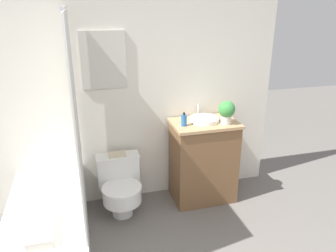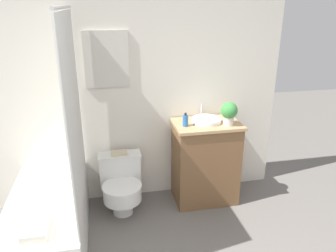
{
  "view_description": "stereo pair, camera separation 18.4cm",
  "coord_description": "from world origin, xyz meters",
  "px_view_note": "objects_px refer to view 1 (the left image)",
  "views": [
    {
      "loc": [
        -0.42,
        -0.86,
        2.0
      ],
      "look_at": [
        0.32,
        1.82,
        0.95
      ],
      "focal_mm": 35.0,
      "sensor_mm": 36.0,
      "label": 1
    },
    {
      "loc": [
        -0.24,
        -0.9,
        2.0
      ],
      "look_at": [
        0.32,
        1.82,
        0.95
      ],
      "focal_mm": 35.0,
      "sensor_mm": 36.0,
      "label": 2
    }
  ],
  "objects_px": {
    "soap_bottle": "(184,120)",
    "potted_plant": "(227,111)",
    "toilet": "(120,185)",
    "sink": "(204,119)",
    "book_on_tank": "(117,154)"
  },
  "relations": [
    {
      "from": "toilet",
      "to": "sink",
      "type": "height_order",
      "value": "sink"
    },
    {
      "from": "sink",
      "to": "soap_bottle",
      "type": "height_order",
      "value": "soap_bottle"
    },
    {
      "from": "sink",
      "to": "potted_plant",
      "type": "height_order",
      "value": "potted_plant"
    },
    {
      "from": "potted_plant",
      "to": "sink",
      "type": "bearing_deg",
      "value": 145.89
    },
    {
      "from": "soap_bottle",
      "to": "potted_plant",
      "type": "xyz_separation_m",
      "value": [
        0.42,
        -0.06,
        0.08
      ]
    },
    {
      "from": "toilet",
      "to": "sink",
      "type": "bearing_deg",
      "value": 2.72
    },
    {
      "from": "sink",
      "to": "book_on_tank",
      "type": "height_order",
      "value": "sink"
    },
    {
      "from": "soap_bottle",
      "to": "book_on_tank",
      "type": "height_order",
      "value": "soap_bottle"
    },
    {
      "from": "potted_plant",
      "to": "book_on_tank",
      "type": "bearing_deg",
      "value": 169.09
    },
    {
      "from": "potted_plant",
      "to": "book_on_tank",
      "type": "relative_size",
      "value": 1.44
    },
    {
      "from": "soap_bottle",
      "to": "toilet",
      "type": "bearing_deg",
      "value": 177.56
    },
    {
      "from": "toilet",
      "to": "sink",
      "type": "xyz_separation_m",
      "value": [
        0.88,
        0.04,
        0.6
      ]
    },
    {
      "from": "toilet",
      "to": "book_on_tank",
      "type": "bearing_deg",
      "value": 90.0
    },
    {
      "from": "soap_bottle",
      "to": "book_on_tank",
      "type": "xyz_separation_m",
      "value": [
        -0.65,
        0.15,
        -0.35
      ]
    },
    {
      "from": "toilet",
      "to": "soap_bottle",
      "type": "bearing_deg",
      "value": -2.44
    }
  ]
}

